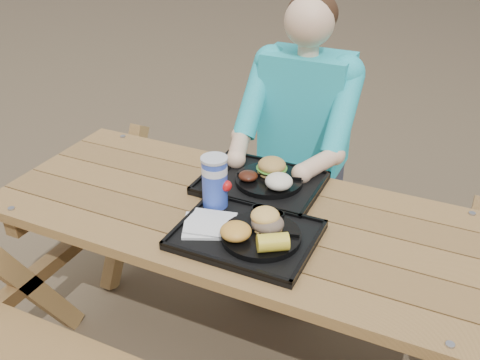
% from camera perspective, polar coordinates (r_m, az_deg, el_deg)
% --- Properties ---
extents(ground, '(60.00, 60.00, 0.00)m').
position_cam_1_polar(ground, '(2.40, 0.00, -18.55)').
color(ground, '#999999').
rests_on(ground, ground).
extents(picnic_table, '(1.80, 1.49, 0.75)m').
position_cam_1_polar(picnic_table, '(2.13, 0.00, -11.85)').
color(picnic_table, '#999999').
rests_on(picnic_table, ground).
extents(tray_near, '(0.45, 0.35, 0.02)m').
position_cam_1_polar(tray_near, '(1.77, 0.67, -5.97)').
color(tray_near, black).
rests_on(tray_near, picnic_table).
extents(tray_far, '(0.45, 0.35, 0.02)m').
position_cam_1_polar(tray_far, '(2.05, 2.23, -0.42)').
color(tray_far, black).
rests_on(tray_far, picnic_table).
extents(plate_near, '(0.26, 0.26, 0.02)m').
position_cam_1_polar(plate_near, '(1.73, 2.26, -5.97)').
color(plate_near, black).
rests_on(plate_near, tray_near).
extents(plate_far, '(0.26, 0.26, 0.02)m').
position_cam_1_polar(plate_far, '(2.04, 3.13, 0.01)').
color(plate_far, black).
rests_on(plate_far, tray_far).
extents(napkin_stack, '(0.20, 0.20, 0.02)m').
position_cam_1_polar(napkin_stack, '(1.79, -3.56, -4.77)').
color(napkin_stack, silver).
rests_on(napkin_stack, tray_near).
extents(soda_cup, '(0.09, 0.09, 0.18)m').
position_cam_1_polar(soda_cup, '(1.86, -2.71, -0.33)').
color(soda_cup, '#1736B2').
rests_on(soda_cup, tray_near).
extents(condiment_bbq, '(0.05, 0.05, 0.03)m').
position_cam_1_polar(condiment_bbq, '(1.84, 2.07, -3.37)').
color(condiment_bbq, black).
rests_on(condiment_bbq, tray_near).
extents(condiment_mustard, '(0.05, 0.05, 0.03)m').
position_cam_1_polar(condiment_mustard, '(1.82, 4.00, -3.92)').
color(condiment_mustard, '#FEAB1C').
rests_on(condiment_mustard, tray_near).
extents(sandwich, '(0.10, 0.10, 0.10)m').
position_cam_1_polar(sandwich, '(1.72, 2.98, -3.76)').
color(sandwich, '#EEB354').
rests_on(sandwich, plate_near).
extents(mac_cheese, '(0.10, 0.10, 0.05)m').
position_cam_1_polar(mac_cheese, '(1.69, -0.46, -5.49)').
color(mac_cheese, gold).
rests_on(mac_cheese, plate_near).
extents(corn_cob, '(0.13, 0.13, 0.06)m').
position_cam_1_polar(corn_cob, '(1.64, 3.53, -6.66)').
color(corn_cob, yellow).
rests_on(corn_cob, plate_near).
extents(cutlery_far, '(0.03, 0.16, 0.01)m').
position_cam_1_polar(cutlery_far, '(2.11, -1.82, 0.87)').
color(cutlery_far, black).
rests_on(cutlery_far, tray_far).
extents(burger, '(0.11, 0.11, 0.10)m').
position_cam_1_polar(burger, '(2.04, 3.43, 1.94)').
color(burger, '#B88941').
rests_on(burger, plate_far).
extents(baked_beans, '(0.07, 0.07, 0.03)m').
position_cam_1_polar(baked_beans, '(2.01, 0.87, 0.44)').
color(baked_beans, '#41190D').
rests_on(baked_beans, plate_far).
extents(potato_salad, '(0.10, 0.10, 0.06)m').
position_cam_1_polar(potato_salad, '(1.96, 4.17, -0.16)').
color(potato_salad, white).
rests_on(potato_salad, plate_far).
extents(diner, '(0.48, 0.84, 1.28)m').
position_cam_1_polar(diner, '(2.53, 6.57, 2.46)').
color(diner, '#1D9CCC').
rests_on(diner, ground).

